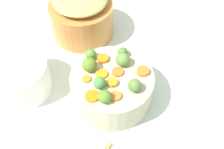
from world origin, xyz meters
The scene contains 19 objects.
tabletop centered at (0.00, 0.00, 0.01)m, with size 2.40×2.40×0.02m, color silver.
serving_bowl_carrots centered at (-0.02, -0.02, 0.07)m, with size 0.25×0.25×0.11m, color #B9B291.
metal_pot centered at (-0.31, -0.15, 0.09)m, with size 0.23×0.23×0.13m, color #C87D3B.
carrot_slice_0 centered at (-0.03, 0.00, 0.13)m, with size 0.03×0.03×0.01m, color orange.
carrot_slice_1 centered at (0.05, 0.00, 0.13)m, with size 0.03×0.03×0.01m, color orange.
carrot_slice_2 centered at (0.00, -0.09, 0.13)m, with size 0.02×0.02×0.01m, color orange.
carrot_slice_3 centered at (-0.02, -0.05, 0.13)m, with size 0.03×0.03×0.01m, color orange.
carrot_slice_4 centered at (0.06, -0.06, 0.13)m, with size 0.04×0.04×0.01m, color orange.
carrot_slice_5 centered at (0.01, -0.01, 0.13)m, with size 0.03×0.03×0.01m, color orange.
carrot_slice_6 centered at (-0.04, 0.07, 0.13)m, with size 0.04×0.04×0.01m, color orange.
carrot_slice_7 centered at (-0.08, -0.05, 0.13)m, with size 0.03×0.03×0.01m, color orange.
brussels_sprout_0 centered at (-0.08, -0.08, 0.14)m, with size 0.03×0.03×0.03m, color #548434.
brussels_sprout_1 centered at (-0.04, -0.08, 0.15)m, with size 0.04×0.04×0.04m, color #5C7A25.
brussels_sprout_2 centered at (0.02, -0.05, 0.14)m, with size 0.03×0.03×0.03m, color #47883E.
brussels_sprout_3 centered at (0.07, -0.03, 0.14)m, with size 0.04×0.04×0.04m, color #56832A.
brussels_sprout_4 centered at (-0.10, 0.01, 0.14)m, with size 0.03×0.03×0.03m, color #47762D.
brussels_sprout_5 centered at (-0.07, 0.01, 0.15)m, with size 0.04×0.04×0.04m, color #5F893F.
brussels_sprout_6 centered at (0.02, 0.05, 0.14)m, with size 0.04×0.04×0.04m, color #567735.
casserole_dish centered at (-0.03, -0.31, 0.08)m, with size 0.19×0.19×0.11m, color white.
Camera 1 is at (0.46, 0.02, 0.74)m, focal length 43.58 mm.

